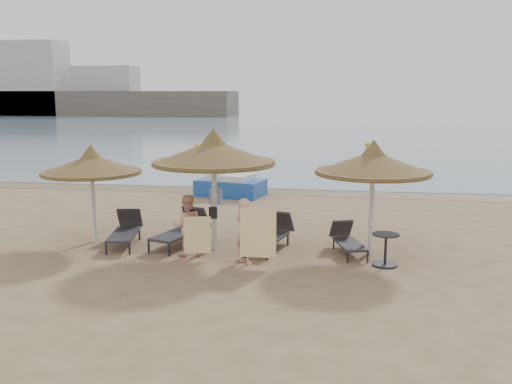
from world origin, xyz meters
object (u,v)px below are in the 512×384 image
lounger_far_right (347,240)px  pedal_boat (230,185)px  palapa_right (373,163)px  lounger_near_left (183,229)px  side_table (385,251)px  lounger_far_left (126,230)px  lounger_near_right (272,233)px  person_left (187,221)px  palapa_left (91,165)px  person_right (245,225)px  palapa_center (214,153)px

lounger_far_right → pedal_boat: pedal_boat is taller
palapa_right → lounger_near_left: palapa_right is taller
palapa_right → side_table: size_ratio=3.77×
palapa_right → lounger_far_left: palapa_right is taller
lounger_near_left → lounger_far_right: 4.31m
lounger_near_right → lounger_far_right: lounger_near_right is taller
palapa_right → pedal_boat: (-5.07, 7.30, -1.84)m
lounger_near_left → lounger_near_right: (2.38, -0.01, -0.02)m
side_table → pedal_boat: (-5.37, 8.33, 0.08)m
lounger_far_right → person_left: bearing=176.6°
pedal_boat → person_left: bearing=-72.7°
lounger_far_right → pedal_boat: size_ratio=0.62×
palapa_right → pedal_boat: bearing=124.8°
palapa_right → lounger_near_left: size_ratio=1.33×
palapa_left → pedal_boat: (2.27, 7.30, -1.67)m
lounger_far_left → person_left: 2.15m
lounger_far_right → side_table: size_ratio=2.27×
person_right → pedal_boat: person_right is taller
pedal_boat → lounger_near_left: bearing=-75.3°
lounger_far_left → person_right: (3.44, -1.21, 0.53)m
person_right → lounger_near_right: bearing=-69.7°
side_table → person_left: 4.83m
lounger_near_left → person_right: bearing=-19.4°
lounger_near_right → lounger_far_right: (1.93, -0.11, -0.06)m
palapa_center → pedal_boat: palapa_center is taller
lounger_near_left → pedal_boat: (-0.18, 7.22, 0.02)m
lounger_near_right → pedal_boat: bearing=123.4°
lounger_far_right → person_right: person_right is taller
palapa_right → person_left: palapa_right is taller
person_right → palapa_left: bearing=21.9°
lounger_near_right → pedal_boat: 7.67m
lounger_near_right → person_left: bearing=-139.2°
palapa_right → side_table: palapa_right is taller
palapa_center → side_table: (4.26, -0.80, -2.13)m
lounger_near_left → pedal_boat: bearing=108.4°
palapa_right → lounger_far_right: bearing=-176.4°
person_left → person_right: bearing=148.1°
pedal_boat → palapa_center: bearing=-68.3°
palapa_left → lounger_near_right: size_ratio=1.30×
lounger_far_right → palapa_right: bearing=-12.6°
palapa_right → person_left: bearing=-168.3°
palapa_left → side_table: palapa_left is taller
palapa_center → lounger_far_left: palapa_center is taller
lounger_near_left → person_left: 1.19m
lounger_near_right → side_table: 3.02m
palapa_center → pedal_boat: (-1.11, 7.52, -2.05)m
palapa_left → person_left: size_ratio=1.49×
lounger_far_left → lounger_near_right: bearing=-7.7°
lounger_far_right → person_right: size_ratio=0.95×
person_left → pedal_boat: bearing=-103.4°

